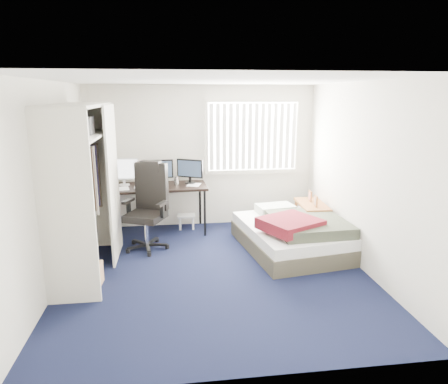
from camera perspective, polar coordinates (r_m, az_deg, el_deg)
name	(u,v)px	position (r m, az deg, el deg)	size (l,w,h in m)	color
ground	(216,272)	(5.50, -1.20, -11.31)	(4.20, 4.20, 0.00)	black
room_shell	(215,161)	(5.05, -1.29, 4.38)	(4.20, 4.20, 4.20)	silver
window_assembly	(253,137)	(7.18, 4.13, 7.89)	(1.72, 0.09, 1.32)	white
closet	(84,173)	(5.43, -19.43, 2.57)	(0.64, 1.84, 2.22)	beige
desk	(157,184)	(6.88, -9.60, 1.10)	(1.71, 0.86, 1.29)	black
office_chair	(148,215)	(6.29, -10.76, -3.27)	(0.83, 0.83, 1.34)	black
footstool	(186,218)	(7.14, -5.39, -3.70)	(0.32, 0.26, 0.25)	white
nightstand	(312,207)	(6.81, 12.45, -2.13)	(0.46, 0.85, 0.75)	brown
bed	(293,233)	(6.22, 9.88, -5.84)	(1.64, 2.02, 0.61)	#454031
pine_box	(86,275)	(5.37, -19.10, -11.14)	(0.37, 0.28, 0.28)	tan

